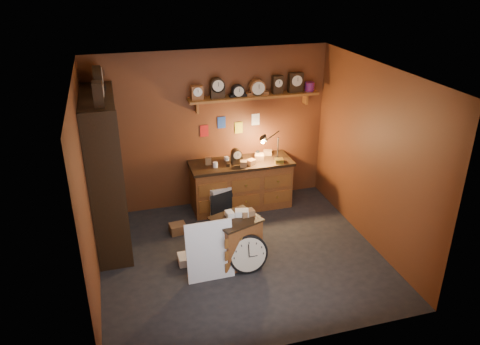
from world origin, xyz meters
name	(u,v)px	position (x,y,z in m)	size (l,w,h in m)	color
floor	(241,256)	(0.00, 0.00, 0.00)	(4.00, 4.00, 0.00)	black
room_shell	(242,144)	(0.04, 0.11, 1.72)	(4.02, 3.62, 2.71)	brown
shelving_unit	(103,166)	(-1.79, 0.98, 1.25)	(0.47, 1.60, 2.58)	black
workbench	(241,182)	(0.43, 1.47, 0.47)	(1.75, 0.66, 1.36)	brown
low_cabinet	(236,238)	(-0.10, -0.09, 0.39)	(0.76, 0.70, 0.80)	brown
big_round_clock	(248,254)	(0.00, -0.36, 0.28)	(0.56, 0.18, 0.56)	black
white_panel	(211,276)	(-0.54, -0.34, 0.00)	(0.64, 0.03, 0.86)	silver
mini_fridge	(219,197)	(0.01, 1.39, 0.27)	(0.67, 0.69, 0.55)	silver
floor_box_a	(178,228)	(-0.79, 0.90, 0.08)	(0.25, 0.21, 0.15)	brown
floor_box_b	(185,259)	(-0.81, 0.07, 0.06)	(0.20, 0.25, 0.12)	white
floor_box_c	(226,235)	(-0.11, 0.50, 0.09)	(0.24, 0.20, 0.18)	brown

